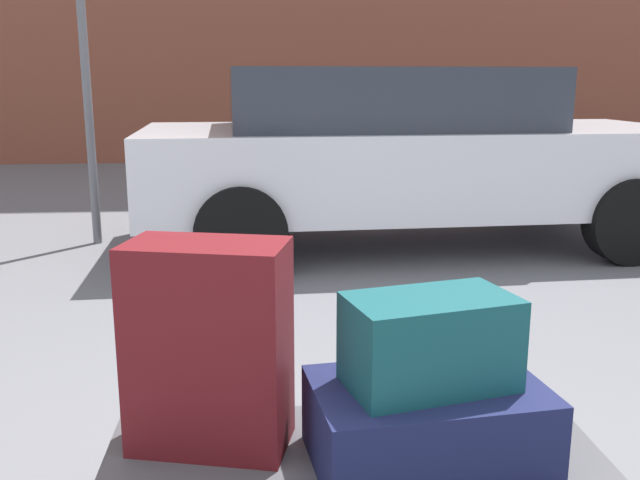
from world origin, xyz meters
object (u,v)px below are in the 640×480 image
at_px(parked_car, 405,152).
at_px(no_parking_sign, 84,48).
at_px(suitcase_navy_rear_right, 427,424).
at_px(bollard_kerb_near, 456,156).
at_px(bollard_kerb_mid, 545,155).
at_px(suitcase_maroon_center, 209,346).
at_px(bicycle_leaning, 541,142).
at_px(duffel_bag_teal_topmost_pile, 430,342).

xyz_separation_m(parked_car, no_parking_sign, (-2.54, 0.24, 0.82)).
relative_size(suitcase_navy_rear_right, bollard_kerb_near, 0.96).
height_order(bollard_kerb_mid, no_parking_sign, no_parking_sign).
height_order(suitcase_maroon_center, bicycle_leaning, bicycle_leaning).
xyz_separation_m(suitcase_navy_rear_right, no_parking_sign, (-1.79, 4.20, 1.13)).
xyz_separation_m(duffel_bag_teal_topmost_pile, parked_car, (0.75, 3.96, 0.08)).
bearing_deg(bicycle_leaning, bollard_kerb_mid, -109.73).
bearing_deg(bollard_kerb_mid, bicycle_leaning, 70.27).
xyz_separation_m(suitcase_navy_rear_right, duffel_bag_teal_topmost_pile, (0.00, -0.00, 0.23)).
distance_m(suitcase_maroon_center, duffel_bag_teal_topmost_pile, 0.59).
distance_m(parked_car, bicycle_leaning, 6.16).
bearing_deg(duffel_bag_teal_topmost_pile, suitcase_navy_rear_right, 139.81).
bearing_deg(suitcase_navy_rear_right, bollard_kerb_near, 67.06).
relative_size(duffel_bag_teal_topmost_pile, bollard_kerb_near, 0.67).
relative_size(suitcase_maroon_center, no_parking_sign, 0.22).
bearing_deg(no_parking_sign, suitcase_navy_rear_right, -66.95).
xyz_separation_m(suitcase_navy_rear_right, bicycle_leaning, (4.03, 9.16, -0.08)).
bearing_deg(bollard_kerb_near, bollard_kerb_mid, 0.00).
bearing_deg(duffel_bag_teal_topmost_pile, bicycle_leaning, 52.65).
bearing_deg(bollard_kerb_mid, bollard_kerb_near, 180.00).
bearing_deg(suitcase_maroon_center, parked_car, 84.70).
xyz_separation_m(suitcase_maroon_center, bollard_kerb_mid, (4.08, 7.58, -0.32)).
bearing_deg(no_parking_sign, parked_car, -5.32).
xyz_separation_m(suitcase_maroon_center, bicycle_leaning, (4.60, 9.02, -0.26)).
relative_size(duffel_bag_teal_topmost_pile, no_parking_sign, 0.16).
height_order(duffel_bag_teal_topmost_pile, bollard_kerb_mid, duffel_bag_teal_topmost_pile).
relative_size(suitcase_maroon_center, duffel_bag_teal_topmost_pile, 1.37).
xyz_separation_m(parked_car, bollard_kerb_near, (1.50, 3.77, -0.45)).
bearing_deg(bollard_kerb_near, duffel_bag_teal_topmost_pile, -106.24).
relative_size(suitcase_navy_rear_right, bollard_kerb_mid, 0.96).
xyz_separation_m(suitcase_maroon_center, bollard_kerb_near, (2.82, 7.58, -0.32)).
distance_m(duffel_bag_teal_topmost_pile, no_parking_sign, 4.65).
distance_m(suitcase_maroon_center, no_parking_sign, 4.33).
bearing_deg(parked_car, duffel_bag_teal_topmost_pile, -100.77).
height_order(parked_car, bollard_kerb_mid, parked_car).
bearing_deg(duffel_bag_teal_topmost_pile, bollard_kerb_mid, 51.94).
height_order(duffel_bag_teal_topmost_pile, no_parking_sign, no_parking_sign).
distance_m(suitcase_maroon_center, bicycle_leaning, 10.12).
distance_m(suitcase_maroon_center, parked_car, 4.04).
distance_m(bollard_kerb_near, bollard_kerb_mid, 1.26).
relative_size(parked_car, bollard_kerb_near, 6.99).
bearing_deg(suitcase_maroon_center, bollard_kerb_near, 83.45).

